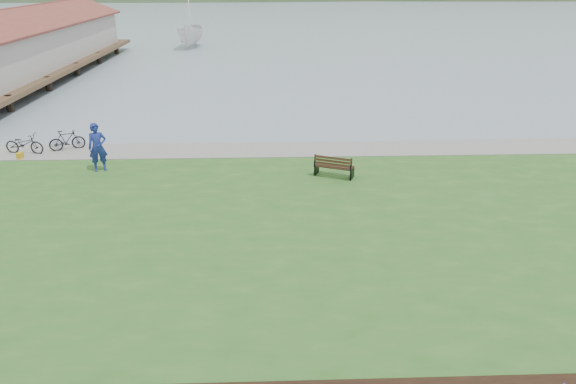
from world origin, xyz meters
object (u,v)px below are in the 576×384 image
(park_bench, at_px, (334,166))
(sailboat, at_px, (192,48))
(bicycle_a, at_px, (24,144))
(person, at_px, (97,143))

(park_bench, xyz_separation_m, sailboat, (-11.24, 41.12, -0.87))
(bicycle_a, relative_size, sailboat, 0.06)
(sailboat, bearing_deg, person, -83.44)
(park_bench, distance_m, sailboat, 42.64)
(bicycle_a, distance_m, sailboat, 37.87)
(park_bench, distance_m, bicycle_a, 13.87)
(person, xyz_separation_m, bicycle_a, (-4.00, 2.24, -0.70))
(bicycle_a, bearing_deg, sailboat, 4.60)
(person, relative_size, bicycle_a, 1.32)
(person, height_order, sailboat, sailboat)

